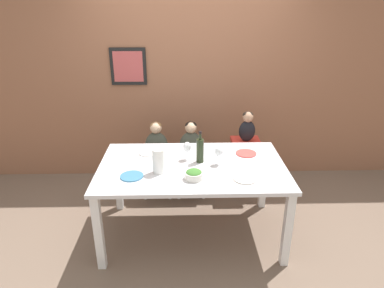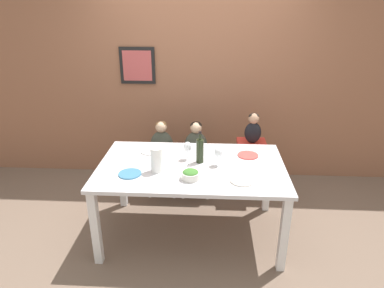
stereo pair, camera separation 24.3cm
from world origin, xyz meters
The scene contains 18 objects.
ground_plane centered at (0.00, 0.00, 0.00)m, with size 14.00×14.00×0.00m, color #705B4C.
wall_back centered at (0.00, 1.36, 1.35)m, with size 10.00×0.09×2.70m.
dining_table centered at (0.00, 0.00, 0.69)m, with size 1.75×1.06×0.78m.
chair_far_left centered at (-0.40, 0.80, 0.38)m, with size 0.39×0.42×0.45m.
chair_far_center centered at (0.01, 0.80, 0.38)m, with size 0.39×0.42×0.45m.
chair_right_highchair centered at (0.66, 0.80, 0.54)m, with size 0.34×0.35×0.68m.
person_child_left centered at (-0.40, 0.80, 0.68)m, with size 0.27×0.15×0.48m.
person_child_center centered at (0.01, 0.80, 0.68)m, with size 0.27×0.15×0.48m.
person_baby_right centered at (0.66, 0.80, 0.87)m, with size 0.19×0.13×0.36m.
wine_bottle centered at (0.08, 0.06, 0.90)m, with size 0.07×0.07×0.31m.
paper_towel_roll centered at (-0.30, -0.14, 0.89)m, with size 0.11×0.11×0.23m.
wine_glass_near centered at (0.25, 0.01, 0.90)m, with size 0.08×0.08×0.18m.
wine_glass_far centered at (-0.05, 0.12, 0.90)m, with size 0.08×0.08×0.18m.
salad_bowl_large centered at (0.01, -0.27, 0.82)m, with size 0.16×0.16×0.09m.
dinner_plate_front_left centered at (-0.54, -0.22, 0.78)m, with size 0.21×0.21×0.01m.
dinner_plate_back_left centered at (-0.43, 0.28, 0.78)m, with size 0.21×0.21×0.01m.
dinner_plate_back_right centered at (0.55, 0.23, 0.78)m, with size 0.21×0.21×0.01m.
dinner_plate_front_right centered at (0.45, -0.29, 0.78)m, with size 0.21×0.21×0.01m.
Camera 2 is at (0.17, -2.89, 2.21)m, focal length 32.00 mm.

